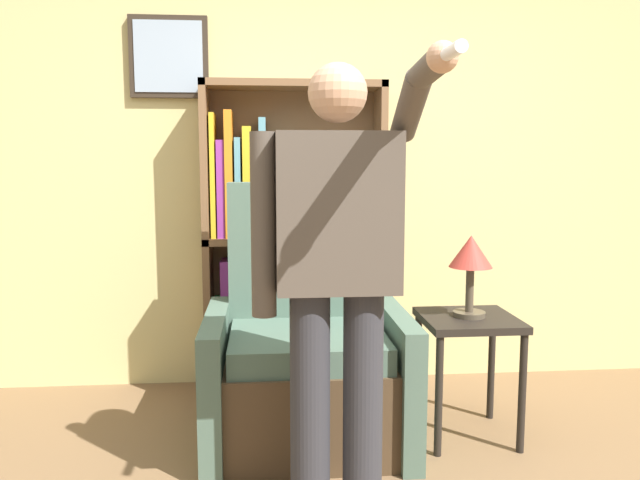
{
  "coord_description": "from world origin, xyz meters",
  "views": [
    {
      "loc": [
        -0.4,
        -1.78,
        1.36
      ],
      "look_at": [
        -0.17,
        0.78,
        1.04
      ],
      "focal_mm": 35.0,
      "sensor_mm": 36.0,
      "label": 1
    }
  ],
  "objects_px": {
    "bookcase": "(273,247)",
    "side_table": "(468,337)",
    "person_standing": "(337,267)",
    "armchair": "(306,359)",
    "table_lamp": "(471,258)"
  },
  "relations": [
    {
      "from": "bookcase",
      "to": "side_table",
      "type": "relative_size",
      "value": 2.98
    },
    {
      "from": "bookcase",
      "to": "person_standing",
      "type": "distance_m",
      "value": 1.46
    },
    {
      "from": "armchair",
      "to": "table_lamp",
      "type": "height_order",
      "value": "armchair"
    },
    {
      "from": "person_standing",
      "to": "side_table",
      "type": "height_order",
      "value": "person_standing"
    },
    {
      "from": "table_lamp",
      "to": "side_table",
      "type": "bearing_deg",
      "value": -45.0
    },
    {
      "from": "armchair",
      "to": "table_lamp",
      "type": "relative_size",
      "value": 3.14
    },
    {
      "from": "side_table",
      "to": "table_lamp",
      "type": "bearing_deg",
      "value": 135.0
    },
    {
      "from": "bookcase",
      "to": "side_table",
      "type": "xyz_separation_m",
      "value": [
        0.94,
        -0.76,
        -0.35
      ]
    },
    {
      "from": "bookcase",
      "to": "person_standing",
      "type": "bearing_deg",
      "value": -81.58
    },
    {
      "from": "armchair",
      "to": "table_lamp",
      "type": "xyz_separation_m",
      "value": [
        0.79,
        -0.08,
        0.51
      ]
    },
    {
      "from": "side_table",
      "to": "table_lamp",
      "type": "relative_size",
      "value": 1.53
    },
    {
      "from": "bookcase",
      "to": "person_standing",
      "type": "relative_size",
      "value": 1.06
    },
    {
      "from": "bookcase",
      "to": "side_table",
      "type": "bearing_deg",
      "value": -38.68
    },
    {
      "from": "bookcase",
      "to": "armchair",
      "type": "height_order",
      "value": "bookcase"
    },
    {
      "from": "person_standing",
      "to": "table_lamp",
      "type": "height_order",
      "value": "person_standing"
    }
  ]
}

